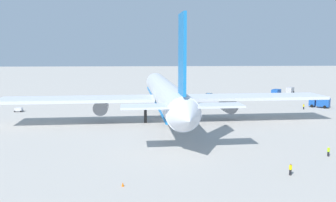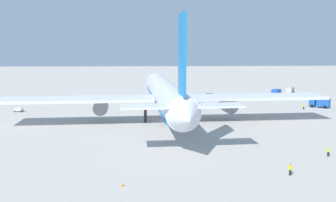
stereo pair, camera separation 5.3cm
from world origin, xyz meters
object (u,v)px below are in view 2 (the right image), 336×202
service_truck_4 (290,90)px  baggage_cart_1 (209,93)px  service_truck_0 (276,93)px  baggage_cart_0 (19,109)px  ground_worker_3 (290,169)px  traffic_cone_2 (44,98)px  ground_worker_1 (304,107)px  ground_worker_0 (172,94)px  service_truck_1 (320,102)px  ground_worker_2 (328,151)px  airliner (166,94)px  traffic_cone_0 (123,184)px

service_truck_4 → baggage_cart_1: 32.76m
service_truck_0 → baggage_cart_0: (-27.81, 83.94, -0.94)m
service_truck_0 → service_truck_4: size_ratio=1.23×
service_truck_0 → ground_worker_3: 87.48m
service_truck_4 → traffic_cone_2: bearing=97.0°
baggage_cart_1 → baggage_cart_0: bearing=122.0°
ground_worker_1 → ground_worker_3: bearing=154.7°
ground_worker_0 → service_truck_1: bearing=-124.2°
ground_worker_0 → baggage_cart_1: bearing=-68.2°
service_truck_1 → service_truck_4: (35.22, -4.78, -0.14)m
ground_worker_2 → baggage_cart_1: bearing=3.7°
airliner → ground_worker_3: 42.85m
airliner → service_truck_4: 75.20m
baggage_cart_1 → traffic_cone_0: 99.74m
ground_worker_2 → traffic_cone_2: 98.87m
service_truck_4 → ground_worker_3: 100.26m
airliner → ground_worker_2: airliner is taller
traffic_cone_0 → traffic_cone_2: bearing=21.8°
traffic_cone_0 → service_truck_1: bearing=-42.3°
ground_worker_3 → ground_worker_0: bearing=6.9°
baggage_cart_0 → ground_worker_2: size_ratio=1.79×
service_truck_1 → service_truck_4: size_ratio=1.11×
baggage_cart_1 → ground_worker_0: (-5.97, 14.93, 0.64)m
airliner → baggage_cart_0: 44.11m
ground_worker_2 → traffic_cone_0: 34.71m
baggage_cart_1 → ground_worker_0: bearing=111.8°
service_truck_0 → traffic_cone_0: size_ratio=11.99×
service_truck_1 → ground_worker_3: size_ratio=3.58×
baggage_cart_1 → ground_worker_3: 93.13m
service_truck_0 → traffic_cone_0: 99.74m
ground_worker_0 → ground_worker_3: size_ratio=1.07×
baggage_cart_0 → traffic_cone_0: 66.88m
service_truck_4 → ground_worker_2: bearing=162.1°
airliner → ground_worker_3: size_ratio=46.75×
ground_worker_0 → ground_worker_3: ground_worker_0 is taller
service_truck_4 → ground_worker_1: service_truck_4 is taller
airliner → traffic_cone_2: 59.32m
ground_worker_0 → ground_worker_2: bearing=-165.5°
airliner → baggage_cart_1: (53.47, -19.76, -6.35)m
service_truck_1 → ground_worker_1: (-3.09, 6.39, -0.76)m
traffic_cone_0 → traffic_cone_2: size_ratio=1.00×
service_truck_4 → ground_worker_2: (-84.67, 27.32, -0.63)m
ground_worker_0 → ground_worker_1: 48.69m
airliner → traffic_cone_2: bearing=44.6°
baggage_cart_1 → traffic_cone_0: size_ratio=5.35×
service_truck_1 → ground_worker_3: service_truck_1 is taller
service_truck_1 → traffic_cone_2: size_ratio=10.84×
service_truck_0 → ground_worker_3: bearing=161.5°
airliner → service_truck_0: airliner is taller
ground_worker_1 → ground_worker_3: size_ratio=0.98×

